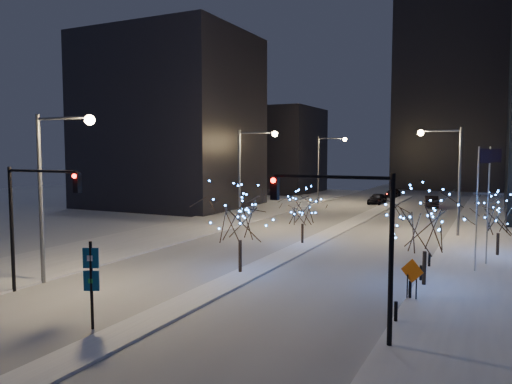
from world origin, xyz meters
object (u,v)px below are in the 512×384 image
Objects in this scene: traffic_signal_east at (352,228)px; holiday_tree_plaza_far at (499,214)px; holiday_tree_plaza_near at (426,220)px; car_mid at (431,202)px; wayfinding_sign at (91,276)px; traffic_signal_west at (31,209)px; street_lamp_w_near at (53,175)px; construction_sign at (412,275)px; street_lamp_w_far at (325,160)px; car_far at (393,193)px; holiday_tree_median_far at (303,208)px; street_lamp_east at (449,167)px; holiday_tree_median_near at (240,215)px; car_near at (377,199)px; street_lamp_w_mid at (249,164)px.

traffic_signal_east is 1.44× the size of holiday_tree_plaza_far.
car_mid is at bearing 96.16° from holiday_tree_plaza_near.
traffic_signal_west is at bearing 137.02° from wayfinding_sign.
street_lamp_w_near is 20.75m from construction_sign.
street_lamp_w_near is at bearing -90.00° from street_lamp_w_far.
car_far is 57.89m from holiday_tree_plaza_near.
street_lamp_w_near is 20.47m from holiday_tree_median_far.
traffic_signal_west is 20.61m from construction_sign.
street_lamp_w_far reaches higher than car_mid.
car_far is 60.88m from construction_sign.
street_lamp_w_far is 54.07m from traffic_signal_east.
holiday_tree_plaza_near is (4.67, -43.25, 3.07)m from car_mid.
street_lamp_east is 23.55m from holiday_tree_median_near.
holiday_tree_median_near is (8.44, -42.87, -2.67)m from street_lamp_w_far.
construction_sign is at bearing -49.07° from holiday_tree_median_far.
construction_sign is (1.36, 6.89, -3.33)m from traffic_signal_east.
car_near is 35.11m from holiday_tree_median_far.
car_far is (-10.87, 66.53, -4.07)m from traffic_signal_east.
holiday_tree_median_near is (-9.44, 8.13, -0.93)m from traffic_signal_east.
construction_sign is (19.24, 5.89, -5.07)m from street_lamp_w_near.
street_lamp_w_mid is at bearing 51.77° from car_mid.
holiday_tree_median_near reaches higher than holiday_tree_plaza_far.
car_near is (6.52, 55.35, -3.95)m from traffic_signal_west.
street_lamp_w_far is 15.99m from car_mid.
holiday_tree_plaza_near is (1.56, 10.07, -0.86)m from traffic_signal_east.
traffic_signal_west is 55.88m from car_near.
car_mid is at bearing 104.71° from holiday_tree_plaza_far.
traffic_signal_west reaches higher than car_near.
holiday_tree_plaza_far is (3.79, 11.03, -0.71)m from holiday_tree_plaza_near.
traffic_signal_west reaches higher than wayfinding_sign.
wayfinding_sign is (-16.00, -24.65, -0.78)m from holiday_tree_plaza_far.
street_lamp_w_far reaches higher than construction_sign.
wayfinding_sign is at bearing -131.87° from holiday_tree_plaza_near.
holiday_tree_median_near is at bearing 40.18° from street_lamp_w_near.
street_lamp_w_near reaches higher than traffic_signal_west.
holiday_tree_plaza_far is at bearing 71.02° from holiday_tree_plaza_near.
traffic_signal_west is 56.31m from car_mid.
holiday_tree_median_near reaches higher than holiday_tree_median_far.
construction_sign is (18.74, 7.89, -3.33)m from traffic_signal_west.
street_lamp_w_far reaches higher than wayfinding_sign.
street_lamp_w_far is at bearing -150.04° from car_near.
holiday_tree_median_far is (0.00, 11.22, -0.71)m from holiday_tree_median_near.
street_lamp_w_near is 2.11× the size of car_near.
holiday_tree_plaza_far is 1.24× the size of wayfinding_sign.
street_lamp_w_near is at bearing -90.00° from street_lamp_w_mid.
holiday_tree_plaza_near is at bearing 81.20° from traffic_signal_east.
car_far is at bearing 65.69° from street_lamp_w_far.
street_lamp_w_mid is at bearing -97.24° from car_far.
street_lamp_w_mid reaches higher than traffic_signal_east.
wayfinding_sign is 1.85× the size of construction_sign.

